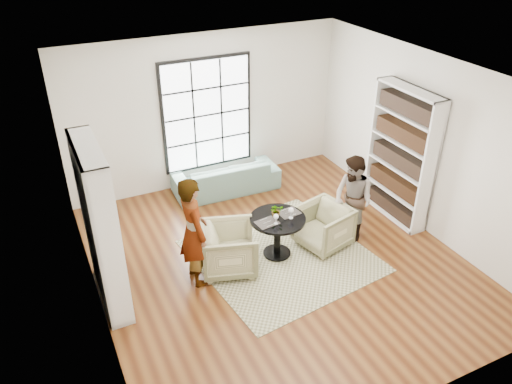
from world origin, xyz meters
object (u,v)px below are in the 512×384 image
person_left (194,232)px  flower_centerpiece (276,211)px  armchair_left (229,249)px  wine_glass_right (291,211)px  pedestal_table (277,228)px  person_right (353,199)px  wine_glass_left (276,217)px  sofa (226,177)px  armchair_right (323,226)px

person_left → flower_centerpiece: 1.38m
armchair_left → wine_glass_right: wine_glass_right is taller
pedestal_table → person_right: 1.38m
armchair_left → wine_glass_left: wine_glass_left is taller
sofa → armchair_right: (0.74, -2.40, 0.06)m
sofa → armchair_right: 2.51m
wine_glass_right → person_left: bearing=176.9°
pedestal_table → sofa: pedestal_table is taller
pedestal_table → armchair_right: armchair_right is taller
sofa → wine_glass_left: wine_glass_left is taller
pedestal_table → wine_glass_left: wine_glass_left is taller
flower_centerpiece → person_right: bearing=-5.2°
armchair_right → flower_centerpiece: size_ratio=3.51×
person_left → wine_glass_right: bearing=-94.3°
armchair_left → person_right: (2.20, -0.08, 0.37)m
person_right → wine_glass_left: size_ratio=8.44×
pedestal_table → person_left: person_left is taller
person_right → flower_centerpiece: (-1.37, 0.12, 0.07)m
sofa → armchair_left: size_ratio=2.46×
person_left → armchair_left: bearing=-91.3°
armchair_right → wine_glass_left: wine_glass_left is taller
armchair_right → armchair_left: bearing=-106.8°
wine_glass_left → armchair_left: bearing=170.1°
person_right → flower_centerpiece: bearing=-105.0°
person_left → person_right: person_left is taller
pedestal_table → flower_centerpiece: size_ratio=3.92×
armchair_right → person_right: (0.55, -0.00, 0.39)m
armchair_left → person_left: (-0.55, -0.00, 0.49)m
armchair_right → person_left: size_ratio=0.46×
wine_glass_right → armchair_left: bearing=175.3°
pedestal_table → person_left: (-1.39, -0.01, 0.35)m
armchair_left → wine_glass_right: size_ratio=4.40×
person_right → wine_glass_left: (-1.46, -0.05, 0.09)m
sofa → person_left: 2.80m
sofa → person_right: 2.76m
armchair_left → person_right: person_right is taller
armchair_left → wine_glass_right: 1.12m
armchair_right → wine_glass_left: 1.03m
person_left → person_right: 2.75m
armchair_left → wine_glass_left: 0.87m
pedestal_table → flower_centerpiece: flower_centerpiece is taller
armchair_left → person_left: 0.74m
pedestal_table → flower_centerpiece: bearing=102.0°
armchair_right → wine_glass_right: 0.79m
person_right → pedestal_table: bearing=-103.5°
flower_centerpiece → wine_glass_right: bearing=-34.1°
sofa → armchair_left: 2.49m
armchair_left → armchair_right: size_ratio=1.05×
armchair_left → wine_glass_left: size_ratio=4.72×
person_right → flower_centerpiece: 1.37m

